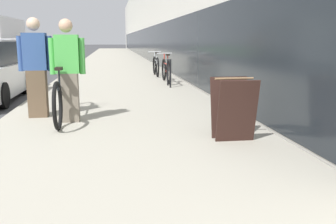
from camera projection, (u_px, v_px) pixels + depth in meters
sidewalk_slab at (115, 61)px, 25.94m from camera, size 4.48×70.00×0.12m
storefront_facade at (194, 18)px, 34.09m from camera, size 10.01×70.00×6.97m
tandem_bicycle at (65, 95)px, 6.86m from camera, size 0.52×2.76×0.99m
person_rider at (68, 71)px, 6.45m from camera, size 0.60×0.24×1.77m
person_bystander at (36, 68)px, 6.84m from camera, size 0.62×0.24×1.81m
bike_rack_hoop at (169, 70)px, 11.41m from camera, size 0.05×0.60×0.84m
cruiser_bike_nearest at (166, 70)px, 12.58m from camera, size 0.52×1.89×0.96m
cruiser_bike_middle at (156, 66)px, 14.83m from camera, size 0.52×1.78×0.95m
sandwich_board_sign at (233, 109)px, 5.35m from camera, size 0.56×0.56×0.90m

